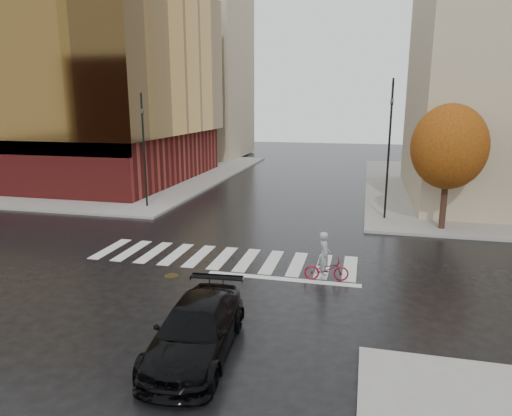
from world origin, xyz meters
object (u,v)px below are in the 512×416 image
Objects in this scene: cyclist at (326,264)px; traffic_light_ne at (389,139)px; sedan at (196,330)px; fire_hydrant at (126,194)px; traffic_light_nw at (144,143)px.

cyclist is 0.25× the size of traffic_light_ne.
sedan is 20.75m from fire_hydrant.
traffic_light_ne is (14.84, 0.37, 0.49)m from traffic_light_nw.
fire_hydrant is at bearing -11.37° from traffic_light_ne.
traffic_light_ne is 17.64m from fire_hydrant.
fire_hydrant is (-11.69, 17.14, -0.18)m from sedan.
traffic_light_ne reaches higher than fire_hydrant.
traffic_light_ne is at bearing -21.36° from cyclist.
sedan is 2.55× the size of cyclist.
traffic_light_ne reaches higher than traffic_light_nw.
sedan is 0.63× the size of traffic_light_ne.
cyclist reaches higher than sedan.
fire_hydrant is (-2.28, 1.37, -3.65)m from traffic_light_nw.
traffic_light_ne is at bearing 110.58° from traffic_light_nw.
sedan reaches higher than fire_hydrant.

